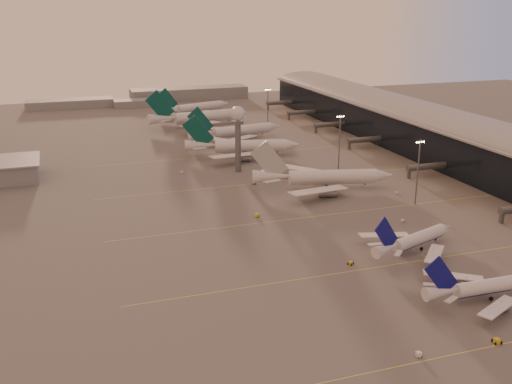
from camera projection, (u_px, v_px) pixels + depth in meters
name	position (u px, v px, depth m)	size (l,w,h in m)	color
ground	(353.00, 289.00, 159.98)	(700.00, 700.00, 0.00)	#535051
taxiway_markings	(355.00, 210.00, 219.65)	(180.00, 185.25, 0.02)	gold
terminal	(447.00, 137.00, 289.08)	(57.00, 362.00, 23.04)	black
radar_tower	(238.00, 126.00, 263.27)	(6.40, 6.40, 31.10)	#55585C
mast_b	(418.00, 169.00, 222.22)	(3.60, 0.56, 25.00)	#55585C
mast_c	(340.00, 139.00, 270.26)	(3.60, 0.56, 25.00)	#55585C
mast_d	(268.00, 107.00, 350.78)	(3.60, 0.56, 25.00)	#55585C
distant_horizon	(155.00, 97.00, 452.67)	(165.00, 37.50, 9.00)	slate
narrowbody_near	(484.00, 289.00, 153.71)	(36.04, 28.78, 14.08)	silver
narrowbody_mid	(414.00, 242.00, 183.60)	(35.70, 27.98, 14.54)	silver
widebody_white	(324.00, 180.00, 244.17)	(57.53, 45.56, 20.61)	silver
greentail_a	(243.00, 149.00, 295.72)	(56.64, 45.22, 20.91)	silver
greentail_b	(236.00, 133.00, 330.49)	(55.58, 44.55, 20.31)	silver
greentail_c	(200.00, 119.00, 365.96)	(65.34, 52.45, 23.80)	silver
greentail_d	(195.00, 109.00, 402.80)	(53.02, 42.13, 19.98)	silver
gsv_truck_a	(421.00, 352.00, 129.31)	(5.88, 2.35, 2.35)	silver
gsv_tug_near	(497.00, 341.00, 134.41)	(2.91, 4.27, 1.14)	gold
gsv_tug_mid	(351.00, 263.00, 174.57)	(3.35, 3.71, 0.91)	gold
gsv_truck_b	(404.00, 219.00, 208.02)	(4.97, 2.11, 1.96)	silver
gsv_truck_c	(258.00, 213.00, 212.97)	(6.54, 4.63, 2.50)	gold
gsv_catering_b	(397.00, 190.00, 238.02)	(4.50, 2.40, 3.56)	silver
gsv_tug_far	(254.00, 183.00, 250.76)	(3.22, 3.75, 0.92)	slate
gsv_truck_d	(181.00, 171.00, 266.82)	(2.62, 5.29, 2.04)	silver
gsv_tug_hangar	(285.00, 148.00, 309.78)	(3.66, 2.90, 0.91)	gold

